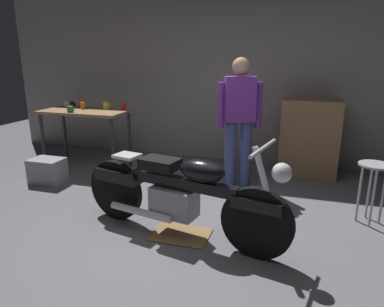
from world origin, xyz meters
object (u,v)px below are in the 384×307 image
(storage_bin, at_px, (48,171))
(mug_orange_travel, at_px, (83,106))
(person_standing, at_px, (239,118))
(mug_red_diner, at_px, (123,106))
(shop_stool, at_px, (373,177))
(mug_black_matte, at_px, (72,105))
(wooden_dresser, at_px, (309,138))
(mug_white_ceramic, at_px, (67,104))
(mug_yellow_tall, at_px, (106,106))
(bottle, at_px, (81,101))
(mug_green_speckled, at_px, (70,109))
(motorcycle, at_px, (180,192))

(storage_bin, relative_size, mug_orange_travel, 4.20)
(person_standing, bearing_deg, mug_red_diner, -29.08)
(mug_orange_travel, bearing_deg, shop_stool, -12.44)
(person_standing, distance_m, mug_black_matte, 2.71)
(shop_stool, height_order, mug_orange_travel, mug_orange_travel)
(storage_bin, height_order, mug_red_diner, mug_red_diner)
(wooden_dresser, distance_m, mug_white_ceramic, 3.76)
(wooden_dresser, bearing_deg, storage_bin, -157.58)
(wooden_dresser, relative_size, mug_yellow_tall, 8.78)
(mug_white_ceramic, height_order, mug_black_matte, mug_black_matte)
(person_standing, xyz_separation_m, mug_black_matte, (-2.69, 0.29, 0.02))
(person_standing, distance_m, mug_red_diner, 1.84)
(mug_white_ceramic, height_order, mug_orange_travel, mug_orange_travel)
(shop_stool, relative_size, bottle, 2.66)
(mug_orange_travel, xyz_separation_m, mug_green_speckled, (0.02, -0.34, -0.01))
(mug_yellow_tall, height_order, mug_orange_travel, mug_yellow_tall)
(bottle, bearing_deg, mug_orange_travel, -46.81)
(motorcycle, height_order, mug_orange_travel, same)
(motorcycle, height_order, mug_red_diner, mug_red_diner)
(storage_bin, xyz_separation_m, mug_yellow_tall, (0.40, 0.95, 0.78))
(shop_stool, distance_m, storage_bin, 4.01)
(mug_black_matte, bearing_deg, bottle, 11.35)
(person_standing, distance_m, mug_white_ceramic, 2.84)
(wooden_dresser, height_order, mug_yellow_tall, wooden_dresser)
(shop_stool, distance_m, wooden_dresser, 1.52)
(motorcycle, bearing_deg, mug_yellow_tall, 147.11)
(mug_yellow_tall, distance_m, mug_black_matte, 0.60)
(mug_yellow_tall, distance_m, bottle, 0.46)
(storage_bin, distance_m, mug_red_diner, 1.42)
(storage_bin, bearing_deg, mug_black_matte, 101.84)
(mug_green_speckled, bearing_deg, mug_white_ceramic, 130.87)
(mug_yellow_tall, distance_m, mug_red_diner, 0.28)
(storage_bin, distance_m, mug_white_ceramic, 1.30)
(mug_green_speckled, relative_size, mug_red_diner, 1.11)
(storage_bin, xyz_separation_m, mug_orange_travel, (0.04, 0.88, 0.78))
(wooden_dresser, relative_size, bottle, 4.56)
(mug_green_speckled, distance_m, mug_black_matte, 0.48)
(person_standing, bearing_deg, mug_black_matte, -25.49)
(motorcycle, relative_size, mug_white_ceramic, 18.46)
(mug_red_diner, relative_size, bottle, 0.45)
(mug_yellow_tall, xyz_separation_m, bottle, (-0.45, 0.03, 0.04))
(wooden_dresser, distance_m, mug_black_matte, 3.63)
(mug_orange_travel, bearing_deg, wooden_dresser, 8.77)
(mug_black_matte, bearing_deg, storage_bin, -78.16)
(shop_stool, distance_m, mug_black_matte, 4.32)
(bottle, bearing_deg, mug_black_matte, -168.65)
(mug_green_speckled, relative_size, mug_black_matte, 1.16)
(storage_bin, bearing_deg, mug_orange_travel, 87.53)
(mug_red_diner, bearing_deg, mug_green_speckled, -145.35)
(mug_orange_travel, xyz_separation_m, bottle, (-0.09, 0.10, 0.05))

